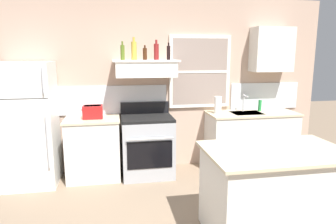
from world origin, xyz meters
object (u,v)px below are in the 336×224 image
(paper_towel_roll, at_px, (218,105))
(kitchen_island, at_px, (274,193))
(bottle_red_label_wine, at_px, (156,51))
(stove_range, at_px, (147,145))
(refrigerator, at_px, (29,124))
(dish_soap_bottle, at_px, (260,105))
(toaster, at_px, (93,112))
(bottle_champagne_gold_foil, at_px, (134,50))
(bottle_olive_oil_square, at_px, (123,52))
(bottle_brown_stout, at_px, (145,54))
(bottle_balsamic_dark, at_px, (169,53))

(paper_towel_roll, height_order, kitchen_island, paper_towel_roll)
(bottle_red_label_wine, bearing_deg, stove_range, -141.34)
(refrigerator, relative_size, dish_soap_bottle, 9.62)
(toaster, height_order, bottle_red_label_wine, bottle_red_label_wine)
(toaster, height_order, stove_range, toaster)
(bottle_red_label_wine, bearing_deg, refrigerator, -175.04)
(refrigerator, height_order, kitchen_island, refrigerator)
(bottle_champagne_gold_foil, xyz_separation_m, dish_soap_bottle, (2.05, 0.04, -0.88))
(refrigerator, distance_m, bottle_olive_oil_square, 1.65)
(bottle_olive_oil_square, bearing_deg, refrigerator, -177.07)
(bottle_red_label_wine, bearing_deg, dish_soap_bottle, 0.09)
(toaster, xyz_separation_m, paper_towel_roll, (1.91, 0.02, 0.04))
(toaster, xyz_separation_m, bottle_red_label_wine, (0.95, 0.11, 0.86))
(dish_soap_bottle, distance_m, kitchen_island, 2.18)
(refrigerator, distance_m, stove_range, 1.70)
(refrigerator, xyz_separation_m, stove_range, (1.65, 0.02, -0.40))
(bottle_red_label_wine, xyz_separation_m, dish_soap_bottle, (1.71, 0.00, -0.87))
(bottle_champagne_gold_foil, height_order, kitchen_island, bottle_champagne_gold_foil)
(toaster, bearing_deg, bottle_brown_stout, 9.06)
(bottle_champagne_gold_foil, distance_m, bottle_red_label_wine, 0.34)
(bottle_olive_oil_square, height_order, dish_soap_bottle, bottle_olive_oil_square)
(toaster, relative_size, bottle_red_label_wine, 1.01)
(bottle_olive_oil_square, xyz_separation_m, paper_towel_roll, (1.45, -0.01, -0.81))
(toaster, bearing_deg, dish_soap_bottle, 2.49)
(bottle_olive_oil_square, xyz_separation_m, bottle_red_label_wine, (0.50, 0.09, 0.01))
(stove_range, distance_m, bottle_olive_oil_square, 1.43)
(kitchen_island, bearing_deg, bottle_champagne_gold_foil, 122.95)
(bottle_olive_oil_square, height_order, bottle_champagne_gold_foil, bottle_champagne_gold_foil)
(bottle_brown_stout, relative_size, paper_towel_roll, 0.80)
(bottle_olive_oil_square, distance_m, bottle_brown_stout, 0.35)
(refrigerator, bearing_deg, bottle_champagne_gold_foil, 4.66)
(toaster, distance_m, dish_soap_bottle, 2.67)
(refrigerator, xyz_separation_m, dish_soap_bottle, (3.53, 0.16, 0.13))
(refrigerator, height_order, bottle_brown_stout, bottle_brown_stout)
(refrigerator, bearing_deg, kitchen_island, -33.33)
(bottle_red_label_wine, bearing_deg, paper_towel_roll, -5.84)
(paper_towel_roll, xyz_separation_m, kitchen_island, (-0.05, -1.85, -0.59))
(toaster, bearing_deg, paper_towel_roll, 0.47)
(refrigerator, height_order, bottle_champagne_gold_foil, bottle_champagne_gold_foil)
(bottle_red_label_wine, height_order, paper_towel_roll, bottle_red_label_wine)
(stove_range, height_order, kitchen_island, stove_range)
(stove_range, relative_size, bottle_champagne_gold_foil, 3.34)
(bottle_champagne_gold_foil, bearing_deg, bottle_brown_stout, 16.47)
(bottle_champagne_gold_foil, relative_size, bottle_brown_stout, 1.52)
(bottle_brown_stout, distance_m, kitchen_island, 2.63)
(toaster, distance_m, bottle_champagne_gold_foil, 1.07)
(bottle_brown_stout, height_order, bottle_balsamic_dark, bottle_balsamic_dark)
(toaster, xyz_separation_m, bottle_olive_oil_square, (0.45, 0.02, 0.85))
(dish_soap_bottle, xyz_separation_m, kitchen_island, (-0.81, -1.95, -0.54))
(toaster, bearing_deg, bottle_red_label_wine, 6.77)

